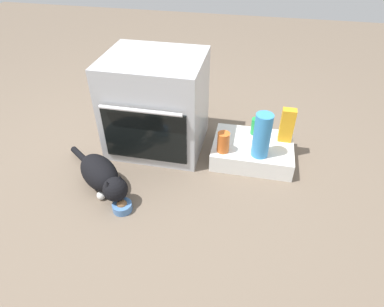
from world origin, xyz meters
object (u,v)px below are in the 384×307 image
food_bowl (122,206)px  water_bottle (262,136)px  soda_can (256,126)px  oven (156,104)px  sauce_jar (223,142)px  cat (102,175)px  pantry_cabinet (252,151)px  juice_carton (287,125)px

food_bowl → water_bottle: 0.95m
soda_can → oven: bearing=-173.1°
sauce_jar → cat: bearing=-151.3°
pantry_cabinet → water_bottle: size_ratio=1.80×
juice_carton → soda_can: 0.22m
soda_can → food_bowl: bearing=-132.7°
soda_can → pantry_cabinet: bearing=-91.3°
food_bowl → cat: cat is taller
pantry_cabinet → soda_can: size_ratio=4.50×
cat → soda_can: bearing=74.7°
food_bowl → cat: 0.24m
juice_carton → oven: bearing=-177.1°
food_bowl → soda_can: soda_can is taller
cat → sauce_jar: size_ratio=4.12×
water_bottle → soda_can: size_ratio=2.50×
sauce_jar → juice_carton: bearing=27.8°
pantry_cabinet → food_bowl: 0.96m
sauce_jar → juice_carton: size_ratio=0.58×
pantry_cabinet → water_bottle: water_bottle is taller
food_bowl → cat: size_ratio=0.20×
oven → food_bowl: bearing=-91.8°
oven → water_bottle: size_ratio=2.21×
pantry_cabinet → soda_can: (0.00, 0.12, 0.12)m
oven → sauce_jar: oven is taller
water_bottle → food_bowl: bearing=-144.8°
water_bottle → sauce_jar: size_ratio=2.14×
food_bowl → juice_carton: (0.91, 0.73, 0.22)m
food_bowl → soda_can: bearing=47.3°
cat → soda_can: (0.89, 0.63, 0.07)m
pantry_cabinet → food_bowl: pantry_cabinet is taller
oven → food_bowl: oven is taller
cat → food_bowl: bearing=0.0°
pantry_cabinet → juice_carton: bearing=22.0°
water_bottle → sauce_jar: water_bottle is taller
oven → pantry_cabinet: oven is taller
oven → water_bottle: oven is taller
cat → water_bottle: water_bottle is taller
pantry_cabinet → water_bottle: (0.04, -0.12, 0.21)m
cat → juice_carton: 1.25m
pantry_cabinet → sauce_jar: bearing=-146.5°
juice_carton → water_bottle: bearing=-128.7°
oven → pantry_cabinet: (0.69, -0.04, -0.27)m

